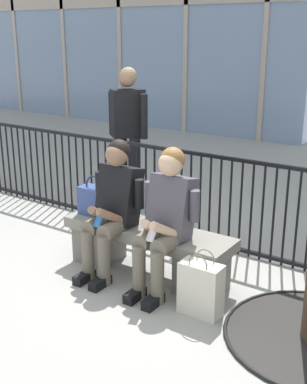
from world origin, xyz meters
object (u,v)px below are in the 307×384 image
seated_person_companion (165,216)px  handbag_on_bench (96,200)px  seated_person_with_phone (113,204)px  bystander_further_back (128,128)px  stone_bench (147,246)px  shopping_bag (201,289)px

seated_person_companion → handbag_on_bench: (-0.86, 0.12, -0.06)m
seated_person_with_phone → handbag_on_bench: seated_person_with_phone is taller
seated_person_with_phone → bystander_further_back: 1.77m
stone_bench → shopping_bag: (0.73, -0.32, -0.05)m
stone_bench → shopping_bag: shopping_bag is taller
stone_bench → shopping_bag: bearing=-24.0°
handbag_on_bench → bystander_further_back: size_ratio=0.22×
stone_bench → handbag_on_bench: handbag_on_bench is taller
stone_bench → seated_person_companion: bearing=-25.1°
stone_bench → bystander_further_back: 1.95m
handbag_on_bench → shopping_bag: bearing=-13.5°
seated_person_companion → handbag_on_bench: bearing=172.1°
seated_person_with_phone → seated_person_companion: size_ratio=1.00×
handbag_on_bench → shopping_bag: (1.31, -0.31, -0.37)m
bystander_further_back → seated_person_companion: bearing=-44.6°
seated_person_with_phone → seated_person_companion: same height
handbag_on_bench → seated_person_with_phone: bearing=-21.3°
handbag_on_bench → bystander_further_back: 1.54m
stone_bench → shopping_bag: size_ratio=3.06×
shopping_bag → stone_bench: bearing=156.0°
handbag_on_bench → bystander_further_back: (-0.63, 1.35, 0.41)m
bystander_further_back → seated_person_with_phone: bearing=-57.4°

